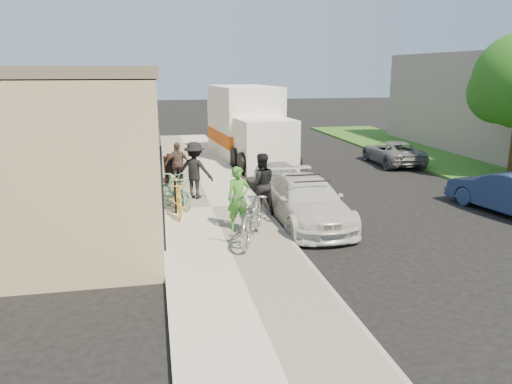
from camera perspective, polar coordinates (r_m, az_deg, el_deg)
ground at (r=12.68m, az=5.52°, el=-5.39°), size 120.00×120.00×0.00m
sidewalk at (r=15.08m, az=-5.13°, el=-1.94°), size 3.00×34.00×0.15m
curb at (r=15.32m, az=0.64°, el=-1.67°), size 0.12×34.00×0.13m
storefront at (r=19.60m, az=-16.51°, el=7.31°), size 3.60×20.00×4.22m
bike_rack at (r=14.67m, az=-8.79°, el=0.11°), size 0.30×0.63×0.95m
sandwich_board at (r=18.27m, az=-9.38°, el=2.65°), size 0.75×0.75×1.02m
sedan_white at (r=13.79m, az=5.78°, el=-1.06°), size 1.82×4.40×1.31m
sedan_silver at (r=16.89m, az=2.89°, el=1.51°), size 1.42×3.33×1.12m
moving_truck at (r=23.60m, az=-0.94°, el=7.39°), size 3.18×7.11×3.40m
far_car_blue at (r=16.52m, az=26.93°, el=-0.02°), size 2.02×4.03×1.27m
far_car_gray at (r=23.30m, az=15.33°, el=4.39°), size 1.95×3.90×1.06m
tandem_bike at (r=11.95m, az=-0.38°, el=-2.55°), size 1.66×2.59×1.28m
woman_rider at (r=12.73m, az=-2.02°, el=-0.72°), size 0.64×0.46×1.63m
man_standing at (r=14.00m, az=0.57°, el=0.91°), size 0.86×0.67×1.76m
cruiser_bike_a at (r=14.91m, az=-9.16°, el=0.05°), size 1.25×1.69×1.01m
cruiser_bike_b at (r=15.76m, az=-9.33°, el=0.78°), size 0.77×1.94×1.00m
cruiser_bike_c at (r=14.19m, az=-8.96°, el=-0.66°), size 0.57×1.69×1.00m
bystander_a at (r=15.92m, az=-7.01°, el=2.48°), size 1.35×1.13×1.81m
bystander_b at (r=17.76m, az=-9.00°, el=3.17°), size 0.98×0.66×1.55m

